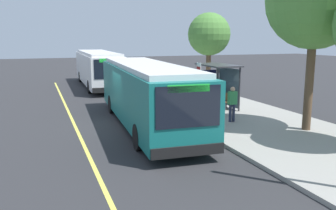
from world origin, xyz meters
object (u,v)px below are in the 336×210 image
transit_bus_main (147,92)px  transit_bus_second (98,68)px  pedestrian_commuter (232,102)px  waiting_bench (219,99)px  route_sign_post (199,82)px

transit_bus_main → transit_bus_second: same height
pedestrian_commuter → waiting_bench: bearing=162.5°
transit_bus_second → pedestrian_commuter: bearing=13.2°
transit_bus_second → waiting_bench: transit_bus_second is taller
waiting_bench → route_sign_post: (2.09, -2.24, 1.32)m
transit_bus_second → waiting_bench: (12.63, 4.79, -0.99)m
transit_bus_main → transit_bus_second: (-14.79, 0.17, 0.00)m
pedestrian_commuter → transit_bus_second: bearing=-166.8°
transit_bus_main → waiting_bench: transit_bus_main is taller
waiting_bench → pedestrian_commuter: (3.31, -1.05, 0.48)m
transit_bus_main → route_sign_post: (-0.07, 2.71, 0.34)m
route_sign_post → transit_bus_second: bearing=-170.2°
transit_bus_second → waiting_bench: 13.55m
transit_bus_main → route_sign_post: bearing=91.5°
waiting_bench → route_sign_post: bearing=-47.1°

